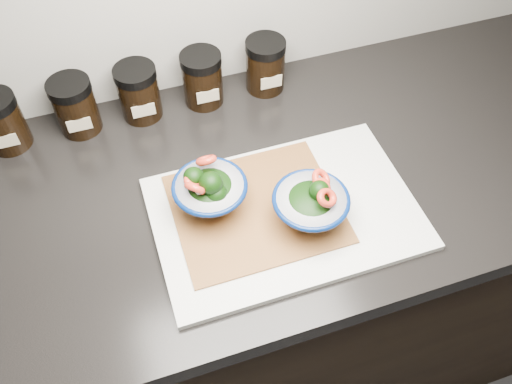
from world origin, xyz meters
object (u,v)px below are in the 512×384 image
object	(u,v)px
spice_jar_c	(139,92)
bowl_left	(210,191)
cutting_board	(285,213)
spice_jar_e	(265,65)
spice_jar_a	(2,122)
spice_jar_b	(75,106)
bowl_right	(311,205)
spice_jar_d	(202,79)

from	to	relation	value
spice_jar_c	bowl_left	bearing A→B (deg)	-76.90
cutting_board	spice_jar_e	xyz separation A→B (m)	(0.08, 0.33, 0.05)
cutting_board	spice_jar_a	bearing A→B (deg)	143.19
cutting_board	spice_jar_b	distance (m)	0.45
cutting_board	spice_jar_a	world-z (taller)	spice_jar_a
spice_jar_b	spice_jar_e	world-z (taller)	same
bowl_left	spice_jar_a	bearing A→B (deg)	138.87
bowl_left	bowl_right	size ratio (longest dim) A/B	0.99
spice_jar_b	spice_jar_c	size ratio (longest dim) A/B	1.00
bowl_left	spice_jar_c	bearing A→B (deg)	103.10
cutting_board	spice_jar_b	xyz separation A→B (m)	(-0.31, 0.33, 0.05)
spice_jar_a	spice_jar_c	xyz separation A→B (m)	(0.26, 0.00, 0.00)
bowl_left	cutting_board	bearing A→B (deg)	-22.19
bowl_left	spice_jar_d	xyz separation A→B (m)	(0.06, 0.28, 0.00)
spice_jar_a	spice_jar_c	distance (m)	0.26
cutting_board	bowl_left	distance (m)	0.14
bowl_right	spice_jar_e	bearing A→B (deg)	82.89
bowl_left	spice_jar_d	bearing A→B (deg)	77.42
cutting_board	bowl_right	world-z (taller)	bowl_right
spice_jar_c	spice_jar_d	xyz separation A→B (m)	(0.13, 0.00, 0.00)
spice_jar_b	spice_jar_d	size ratio (longest dim) A/B	1.00
spice_jar_a	spice_jar_e	world-z (taller)	same
spice_jar_a	spice_jar_c	size ratio (longest dim) A/B	1.00
spice_jar_a	spice_jar_b	world-z (taller)	same
bowl_right	spice_jar_a	bearing A→B (deg)	142.70
bowl_right	spice_jar_b	bearing A→B (deg)	133.22
spice_jar_a	spice_jar_e	distance (m)	0.52
bowl_right	spice_jar_a	world-z (taller)	bowl_right
bowl_left	spice_jar_c	xyz separation A→B (m)	(-0.07, 0.28, 0.00)
spice_jar_a	spice_jar_b	bearing A→B (deg)	0.00
bowl_right	cutting_board	bearing A→B (deg)	136.65
spice_jar_e	bowl_left	bearing A→B (deg)	-124.83
cutting_board	spice_jar_d	world-z (taller)	spice_jar_d
spice_jar_d	spice_jar_c	bearing A→B (deg)	180.00
bowl_right	spice_jar_b	world-z (taller)	bowl_right
spice_jar_a	cutting_board	bearing A→B (deg)	-36.81
spice_jar_b	spice_jar_e	xyz separation A→B (m)	(0.38, 0.00, 0.00)
spice_jar_e	spice_jar_b	bearing A→B (deg)	180.00
spice_jar_d	spice_jar_e	world-z (taller)	same
cutting_board	spice_jar_d	size ratio (longest dim) A/B	3.98
bowl_right	spice_jar_c	world-z (taller)	bowl_right
bowl_left	spice_jar_d	size ratio (longest dim) A/B	1.13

